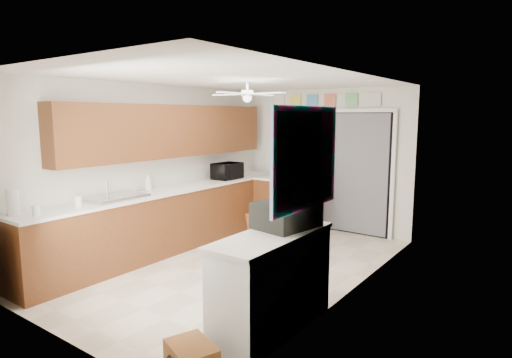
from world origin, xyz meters
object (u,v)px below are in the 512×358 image
Objects in this scene: paper_towel_roll at (13,202)px; suitcase at (287,214)px; dog at (304,249)px; man at (300,191)px; microwave at (227,171)px; soap_bottle at (148,182)px.

suitcase is at bearing 26.13° from paper_towel_roll.
suitcase reaches higher than dog.
paper_towel_roll is 0.18× the size of man.
microwave is 1.34m from man.
paper_towel_roll is 0.48× the size of suitcase.
suitcase is 1.18× the size of dog.
paper_towel_roll is 0.57× the size of dog.
man is at bearing 117.46° from dog.
man reaches higher than dog.
paper_towel_roll is at bearing 139.17° from man.
microwave is 0.99× the size of dog.
microwave is at bearing 149.17° from suitcase.
paper_towel_roll is at bearing -144.49° from suitcase.
microwave is at bearing 83.51° from man.
soap_bottle is 2.81m from suitcase.
dog is at bearing 122.54° from suitcase.
dog is (0.62, -0.95, -0.61)m from man.
microwave reaches higher than suitcase.
microwave is 1.75× the size of paper_towel_roll.
soap_bottle is at bearing 173.19° from microwave.
dog is at bearing -166.42° from man.
soap_bottle is at bearing 177.58° from suitcase.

